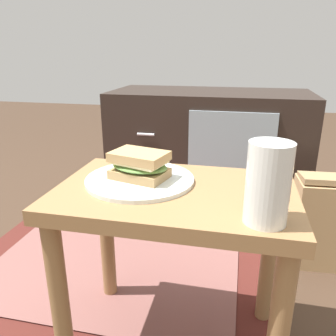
# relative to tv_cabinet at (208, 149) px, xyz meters

# --- Properties ---
(side_table) EXTENTS (0.56, 0.36, 0.46)m
(side_table) POSITION_rel_tv_cabinet_xyz_m (0.01, -0.95, 0.08)
(side_table) COLOR olive
(side_table) RESTS_ON ground
(tv_cabinet) EXTENTS (0.96, 0.46, 0.58)m
(tv_cabinet) POSITION_rel_tv_cabinet_xyz_m (0.00, 0.00, 0.00)
(tv_cabinet) COLOR black
(tv_cabinet) RESTS_ON ground
(area_rug) EXTENTS (1.10, 0.82, 0.01)m
(area_rug) POSITION_rel_tv_cabinet_xyz_m (-0.27, -0.65, -0.29)
(area_rug) COLOR #4C1E19
(area_rug) RESTS_ON ground
(plate) EXTENTS (0.27, 0.27, 0.01)m
(plate) POSITION_rel_tv_cabinet_xyz_m (-0.08, -0.92, 0.17)
(plate) COLOR silver
(plate) RESTS_ON side_table
(sandwich_front) EXTENTS (0.16, 0.13, 0.07)m
(sandwich_front) POSITION_rel_tv_cabinet_xyz_m (-0.08, -0.92, 0.21)
(sandwich_front) COLOR tan
(sandwich_front) RESTS_ON plate
(beer_glass) EXTENTS (0.08, 0.08, 0.16)m
(beer_glass) POSITION_rel_tv_cabinet_xyz_m (0.21, -1.07, 0.24)
(beer_glass) COLOR silver
(beer_glass) RESTS_ON side_table
(coaster) EXTENTS (0.08, 0.08, 0.01)m
(coaster) POSITION_rel_tv_cabinet_xyz_m (0.22, -0.86, 0.17)
(coaster) COLOR #332D28
(coaster) RESTS_ON side_table
(paper_bag) EXTENTS (0.20, 0.16, 0.36)m
(paper_bag) POSITION_rel_tv_cabinet_xyz_m (0.46, -0.46, -0.12)
(paper_bag) COLOR tan
(paper_bag) RESTS_ON ground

